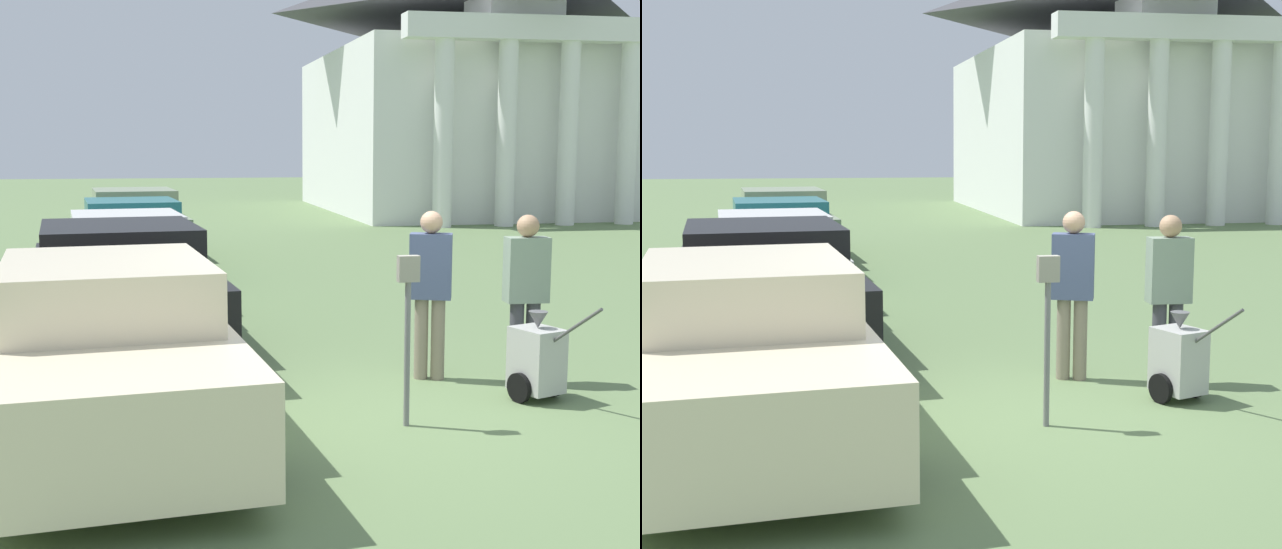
{
  "view_description": "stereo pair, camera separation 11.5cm",
  "coord_description": "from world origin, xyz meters",
  "views": [
    {
      "loc": [
        -1.99,
        -7.43,
        2.37
      ],
      "look_at": [
        -0.37,
        1.18,
        1.1
      ],
      "focal_mm": 50.0,
      "sensor_mm": 36.0,
      "label": 1
    },
    {
      "loc": [
        -1.88,
        -7.45,
        2.37
      ],
      "look_at": [
        -0.37,
        1.18,
        1.1
      ],
      "focal_mm": 50.0,
      "sensor_mm": 36.0,
      "label": 2
    }
  ],
  "objects": [
    {
      "name": "equipment_cart",
      "position": [
        1.51,
        0.19,
        0.39
      ],
      "size": [
        0.54,
        0.99,
        1.0
      ],
      "rotation": [
        0.0,
        0.0,
        0.34
      ],
      "color": "#B2B2AD",
      "rests_on": "ground_plane"
    },
    {
      "name": "person_supervisor",
      "position": [
        1.65,
        0.8,
        0.97
      ],
      "size": [
        0.43,
        0.24,
        1.7
      ],
      "rotation": [
        0.0,
        0.0,
        3.08
      ],
      "color": "#3F3F47",
      "rests_on": "ground_plane"
    },
    {
      "name": "parked_car_teal",
      "position": [
        -2.4,
        9.46,
        0.65
      ],
      "size": [
        2.32,
        4.93,
        1.39
      ],
      "rotation": [
        0.0,
        0.0,
        0.1
      ],
      "color": "#23666B",
      "rests_on": "ground_plane"
    },
    {
      "name": "person_worker",
      "position": [
        0.75,
        1.1,
        0.98
      ],
      "size": [
        0.47,
        0.36,
        1.72
      ],
      "rotation": [
        0.0,
        0.0,
        2.78
      ],
      "color": "gray",
      "rests_on": "ground_plane"
    },
    {
      "name": "parked_car_cream",
      "position": [
        -2.4,
        0.09,
        0.69
      ],
      "size": [
        2.35,
        5.22,
        1.45
      ],
      "rotation": [
        0.0,
        0.0,
        0.1
      ],
      "color": "beige",
      "rests_on": "ground_plane"
    },
    {
      "name": "ground_plane",
      "position": [
        0.0,
        0.0,
        0.0
      ],
      "size": [
        120.0,
        120.0,
        0.0
      ],
      "primitive_type": "plane",
      "color": "#607A4C"
    },
    {
      "name": "parked_car_sage",
      "position": [
        -2.4,
        12.03,
        0.69
      ],
      "size": [
        2.37,
        5.12,
        1.46
      ],
      "rotation": [
        0.0,
        0.0,
        0.1
      ],
      "color": "gray",
      "rests_on": "ground_plane"
    },
    {
      "name": "parked_car_white",
      "position": [
        -2.4,
        6.21,
        0.64
      ],
      "size": [
        2.25,
        4.83,
        1.38
      ],
      "rotation": [
        0.0,
        0.0,
        0.1
      ],
      "color": "silver",
      "rests_on": "ground_plane"
    },
    {
      "name": "parking_meter",
      "position": [
        0.09,
        -0.35,
        1.01
      ],
      "size": [
        0.18,
        0.09,
        1.46
      ],
      "color": "slate",
      "rests_on": "ground_plane"
    },
    {
      "name": "church",
      "position": [
        9.28,
        23.99,
        5.43
      ],
      "size": [
        9.91,
        13.64,
        22.43
      ],
      "color": "white",
      "rests_on": "ground_plane"
    },
    {
      "name": "parked_car_black",
      "position": [
        -2.4,
        3.2,
        0.7
      ],
      "size": [
        2.46,
        5.13,
        1.48
      ],
      "rotation": [
        0.0,
        0.0,
        0.1
      ],
      "color": "black",
      "rests_on": "ground_plane"
    }
  ]
}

